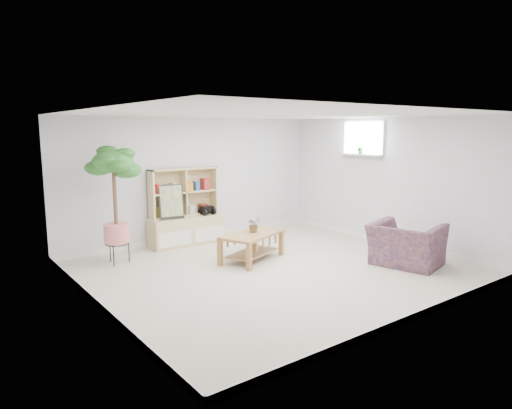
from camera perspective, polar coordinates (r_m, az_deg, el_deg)
floor at (r=7.25m, az=2.34°, el=-8.06°), size 5.50×5.00×0.01m
ceiling at (r=6.92m, az=2.48°, el=11.27°), size 5.50×5.00×0.01m
walls at (r=6.98m, az=2.41°, el=1.39°), size 5.51×5.01×2.40m
baseboard at (r=7.23m, az=2.35°, el=-7.68°), size 5.50×5.00×0.10m
window at (r=9.28m, az=13.31°, el=8.05°), size 0.10×0.98×0.68m
window_sill at (r=9.24m, az=12.99°, el=6.07°), size 0.14×1.00×0.04m
storage_unit at (r=8.72m, az=-8.72°, el=-0.28°), size 1.45×0.49×1.45m
poster at (r=8.48m, az=-10.58°, el=0.32°), size 0.47×0.19×0.64m
toy_truck at (r=8.85m, az=-6.15°, el=-0.67°), size 0.36×0.25×0.19m
coffee_table at (r=7.66m, az=-0.51°, el=-5.29°), size 1.29×1.00×0.47m
table_plant at (r=7.64m, az=-0.30°, el=-2.49°), size 0.28×0.26×0.27m
floor_tree at (r=7.66m, az=-17.18°, el=-0.13°), size 0.82×0.82×1.92m
armchair at (r=7.71m, az=18.27°, el=-4.44°), size 1.14×1.24×0.78m
sill_plant at (r=9.25m, az=12.96°, el=7.02°), size 0.18×0.16×0.26m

